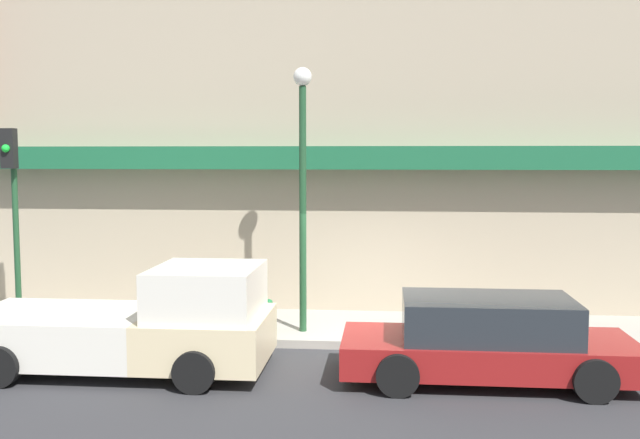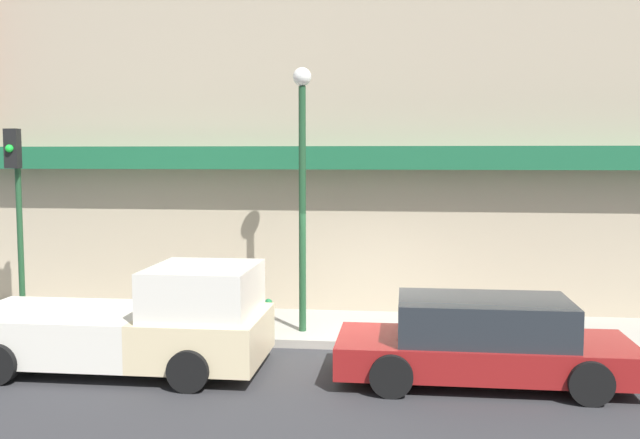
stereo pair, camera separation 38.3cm
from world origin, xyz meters
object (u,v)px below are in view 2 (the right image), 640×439
(parked_car, at_px, (483,341))
(traffic_light, at_px, (16,192))
(street_lamp, at_px, (302,167))
(pickup_truck, at_px, (138,324))
(fire_hydrant, at_px, (269,315))

(parked_car, bearing_deg, traffic_light, 166.35)
(parked_car, xyz_separation_m, street_lamp, (-3.27, 2.34, 2.76))
(pickup_truck, height_order, street_lamp, street_lamp)
(parked_car, height_order, traffic_light, traffic_light)
(fire_hydrant, distance_m, traffic_light, 5.76)
(fire_hydrant, xyz_separation_m, traffic_light, (-5.23, 0.04, 2.42))
(pickup_truck, bearing_deg, traffic_light, 146.85)
(fire_hydrant, height_order, traffic_light, traffic_light)
(pickup_truck, relative_size, fire_hydrant, 7.65)
(pickup_truck, bearing_deg, street_lamp, 43.39)
(parked_car, distance_m, fire_hydrant, 4.51)
(parked_car, bearing_deg, street_lamp, 144.45)
(fire_hydrant, bearing_deg, street_lamp, 12.88)
(pickup_truck, height_order, parked_car, pickup_truck)
(fire_hydrant, bearing_deg, traffic_light, 179.56)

